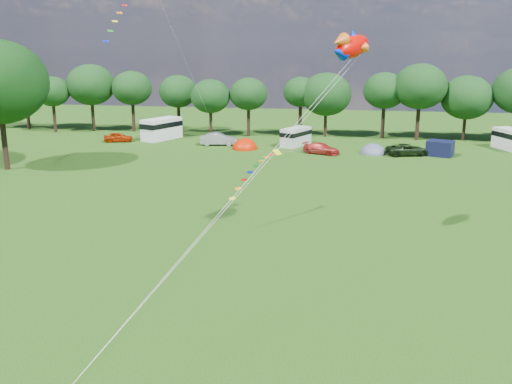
% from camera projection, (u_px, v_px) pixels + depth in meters
% --- Properties ---
extents(ground_plane, '(180.00, 180.00, 0.00)m').
position_uv_depth(ground_plane, '(228.00, 310.00, 28.22)').
color(ground_plane, black).
rests_on(ground_plane, ground).
extents(tree_line, '(102.98, 10.98, 10.27)m').
position_uv_depth(tree_line, '(352.00, 92.00, 78.17)').
color(tree_line, black).
rests_on(tree_line, ground).
extents(car_a, '(4.16, 2.68, 1.29)m').
position_uv_depth(car_a, '(118.00, 137.00, 76.41)').
color(car_a, '#AE2B06').
rests_on(car_a, ground).
extents(car_b, '(4.67, 2.38, 1.57)m').
position_uv_depth(car_b, '(219.00, 139.00, 73.89)').
color(car_b, gray).
rests_on(car_b, ground).
extents(car_c, '(4.69, 3.29, 1.30)m').
position_uv_depth(car_c, '(321.00, 149.00, 68.05)').
color(car_c, '#AE2720').
rests_on(car_c, ground).
extents(car_d, '(5.46, 3.57, 1.37)m').
position_uv_depth(car_d, '(407.00, 150.00, 67.13)').
color(car_d, black).
rests_on(car_d, ground).
extents(campervan_b, '(4.70, 6.43, 2.90)m').
position_uv_depth(campervan_b, '(162.00, 128.00, 78.17)').
color(campervan_b, white).
rests_on(campervan_b, ground).
extents(campervan_c, '(3.82, 5.17, 2.33)m').
position_uv_depth(campervan_c, '(296.00, 136.00, 73.34)').
color(campervan_c, '#BDBEC0').
rests_on(campervan_c, ground).
extents(campervan_d, '(4.05, 5.71, 2.57)m').
position_uv_depth(campervan_d, '(512.00, 139.00, 70.50)').
color(campervan_d, white).
rests_on(campervan_d, ground).
extents(tent_orange, '(3.26, 3.57, 2.55)m').
position_uv_depth(tent_orange, '(245.00, 148.00, 71.62)').
color(tent_orange, '#BE1B00').
rests_on(tent_orange, ground).
extents(tent_greyblue, '(3.20, 3.50, 2.38)m').
position_uv_depth(tent_greyblue, '(373.00, 153.00, 68.38)').
color(tent_greyblue, '#4C546C').
rests_on(tent_greyblue, ground).
extents(awning_navy, '(3.51, 3.20, 1.79)m').
position_uv_depth(awning_navy, '(440.00, 148.00, 66.81)').
color(awning_navy, black).
rests_on(awning_navy, ground).
extents(fish_kite, '(2.77, 3.65, 1.98)m').
position_uv_depth(fish_kite, '(350.00, 47.00, 33.28)').
color(fish_kite, '#D70600').
rests_on(fish_kite, ground).
extents(streamer_kite_a, '(3.33, 5.67, 5.79)m').
position_uv_depth(streamer_kite_a, '(133.00, 0.00, 51.73)').
color(streamer_kite_a, '#FFEB09').
rests_on(streamer_kite_a, ground).
extents(streamer_kite_c, '(3.10, 4.95, 2.79)m').
position_uv_depth(streamer_kite_c, '(260.00, 166.00, 41.07)').
color(streamer_kite_c, '#EEF80A').
rests_on(streamer_kite_c, ground).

